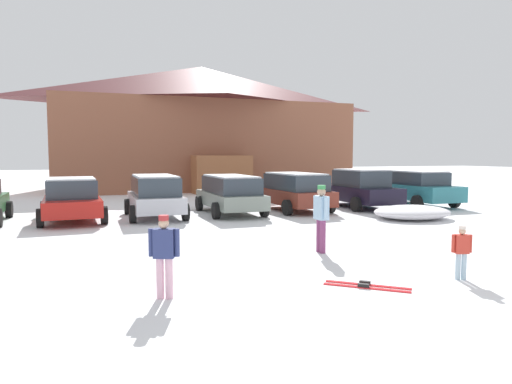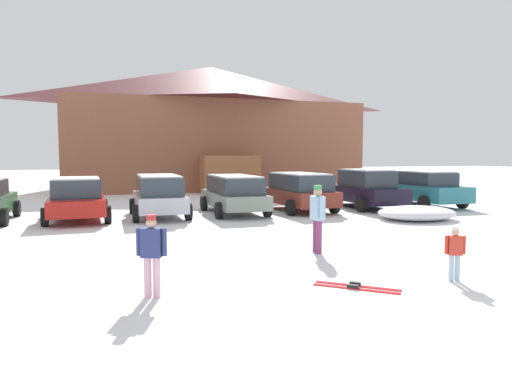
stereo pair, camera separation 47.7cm
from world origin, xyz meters
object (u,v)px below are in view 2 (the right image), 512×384
object	(u,v)px
parked_black_sedan	(365,189)
pair_of_skis	(356,287)
parked_silver_wagon	(159,194)
parked_teal_hatchback	(424,188)
skier_child_in_red_jacket	(455,251)
plowed_snow_pile	(417,213)
parked_red_sedan	(77,198)
skier_adult_in_blue_parka	(317,215)
parked_grey_wagon	(234,193)
skier_teen_in_navy_coat	(152,251)
ski_lodge	(211,127)
parked_maroon_van	(299,191)

from	to	relation	value
parked_black_sedan	pair_of_skis	distance (m)	13.09
parked_silver_wagon	parked_teal_hatchback	bearing A→B (deg)	-0.09
parked_silver_wagon	pair_of_skis	distance (m)	11.12
skier_child_in_red_jacket	parked_black_sedan	bearing A→B (deg)	65.96
plowed_snow_pile	parked_red_sedan	bearing A→B (deg)	162.05
skier_child_in_red_jacket	pair_of_skis	xyz separation A→B (m)	(-1.99, 0.22, -0.57)
pair_of_skis	skier_adult_in_blue_parka	bearing A→B (deg)	77.37
parked_silver_wagon	parked_red_sedan	bearing A→B (deg)	178.13
parked_black_sedan	parked_grey_wagon	bearing A→B (deg)	-179.09
skier_teen_in_navy_coat	parked_teal_hatchback	bearing A→B (deg)	36.85
parked_red_sedan	skier_child_in_red_jacket	bearing A→B (deg)	-57.05
parked_grey_wagon	plowed_snow_pile	bearing A→B (deg)	-32.84
parked_red_sedan	parked_silver_wagon	size ratio (longest dim) A/B	1.07
parked_teal_hatchback	skier_adult_in_blue_parka	world-z (taller)	parked_teal_hatchback
ski_lodge	parked_red_sedan	size ratio (longest dim) A/B	4.68
parked_silver_wagon	ski_lodge	bearing A→B (deg)	70.07
parked_maroon_van	skier_adult_in_blue_parka	distance (m)	8.51
parked_black_sedan	plowed_snow_pile	world-z (taller)	parked_black_sedan
skier_child_in_red_jacket	plowed_snow_pile	xyz separation A→B (m)	(4.80, 7.27, -0.34)
parked_grey_wagon	skier_child_in_red_jacket	bearing A→B (deg)	-83.82
parked_grey_wagon	plowed_snow_pile	xyz separation A→B (m)	(6.00, -3.87, -0.61)
parked_silver_wagon	skier_child_in_red_jacket	size ratio (longest dim) A/B	4.00
parked_silver_wagon	skier_adult_in_blue_parka	size ratio (longest dim) A/B	2.51
parked_grey_wagon	skier_teen_in_navy_coat	bearing A→B (deg)	-112.78
parked_silver_wagon	parked_black_sedan	size ratio (longest dim) A/B	0.90
skier_child_in_red_jacket	skier_adult_in_blue_parka	bearing A→B (deg)	112.84
parked_maroon_van	parked_teal_hatchback	xyz separation A→B (m)	(6.41, -0.05, -0.04)
ski_lodge	plowed_snow_pile	world-z (taller)	ski_lodge
parked_silver_wagon	skier_adult_in_blue_parka	xyz separation A→B (m)	(2.94, -7.92, 0.06)
parked_red_sedan	parked_silver_wagon	xyz separation A→B (m)	(2.97, -0.10, 0.08)
parked_red_sedan	parked_grey_wagon	xyz separation A→B (m)	(6.04, -0.03, 0.05)
ski_lodge	skier_teen_in_navy_coat	bearing A→B (deg)	-105.01
skier_adult_in_blue_parka	parked_red_sedan	bearing A→B (deg)	126.41
skier_adult_in_blue_parka	skier_teen_in_navy_coat	bearing A→B (deg)	-151.05
parked_red_sedan	parked_grey_wagon	size ratio (longest dim) A/B	0.98
parked_maroon_van	skier_adult_in_blue_parka	world-z (taller)	skier_adult_in_blue_parka
parked_silver_wagon	parked_maroon_van	world-z (taller)	parked_maroon_van
parked_grey_wagon	pair_of_skis	bearing A→B (deg)	-94.08
skier_child_in_red_jacket	skier_teen_in_navy_coat	size ratio (longest dim) A/B	0.74
skier_child_in_red_jacket	pair_of_skis	distance (m)	2.08
parked_red_sedan	skier_child_in_red_jacket	size ratio (longest dim) A/B	4.27
ski_lodge	parked_teal_hatchback	xyz separation A→B (m)	(6.71, -15.64, -3.68)
parked_maroon_van	pair_of_skis	bearing A→B (deg)	-108.74
ski_lodge	parked_teal_hatchback	bearing A→B (deg)	-66.77
parked_maroon_van	plowed_snow_pile	bearing A→B (deg)	-51.12
parked_grey_wagon	parked_black_sedan	size ratio (longest dim) A/B	0.98
parked_silver_wagon	parked_teal_hatchback	size ratio (longest dim) A/B	0.87
skier_adult_in_blue_parka	pair_of_skis	bearing A→B (deg)	-102.63
parked_silver_wagon	parked_black_sedan	distance (m)	9.29
pair_of_skis	skier_teen_in_navy_coat	bearing A→B (deg)	170.34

